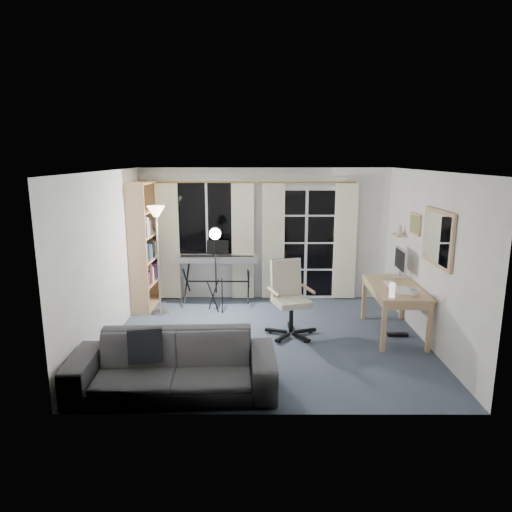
{
  "coord_description": "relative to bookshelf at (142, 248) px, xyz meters",
  "views": [
    {
      "loc": [
        -0.15,
        -6.22,
        2.59
      ],
      "look_at": [
        -0.16,
        0.35,
        1.15
      ],
      "focal_mm": 32.0,
      "sensor_mm": 36.0,
      "label": 1
    }
  ],
  "objects": [
    {
      "name": "sofa",
      "position": [
        1.05,
        -3.03,
        -0.6
      ],
      "size": [
        2.28,
        0.76,
        0.88
      ],
      "rotation": [
        0.0,
        0.0,
        0.05
      ],
      "color": "#323134",
      "rests_on": "floor"
    },
    {
      "name": "window",
      "position": [
        1.08,
        0.49,
        0.46
      ],
      "size": [
        1.2,
        0.08,
        1.4
      ],
      "color": "white",
      "rests_on": "floor"
    },
    {
      "name": "mug",
      "position": [
        4.11,
        -1.79,
        -0.24
      ],
      "size": [
        0.12,
        0.1,
        0.12
      ],
      "primitive_type": "imported",
      "rotation": [
        0.0,
        0.0,
        -0.03
      ],
      "color": "silver",
      "rests_on": "desk"
    },
    {
      "name": "torchiere_lamp",
      "position": [
        0.36,
        -0.4,
        0.42
      ],
      "size": [
        0.33,
        0.33,
        1.81
      ],
      "rotation": [
        0.0,
        0.0,
        -0.15
      ],
      "color": "#B2B2B7",
      "rests_on": "floor"
    },
    {
      "name": "french_door",
      "position": [
        2.88,
        0.49,
        -0.01
      ],
      "size": [
        1.32,
        0.09,
        2.11
      ],
      "color": "white",
      "rests_on": "floor"
    },
    {
      "name": "framed_print",
      "position": [
        4.36,
        -0.94,
        0.56
      ],
      "size": [
        0.03,
        0.42,
        0.32
      ],
      "color": "tan",
      "rests_on": "floor"
    },
    {
      "name": "desk",
      "position": [
        4.01,
        -1.29,
        -0.39
      ],
      "size": [
        0.73,
        1.4,
        0.74
      ],
      "rotation": [
        0.0,
        0.0,
        -0.03
      ],
      "color": "tan",
      "rests_on": "floor"
    },
    {
      "name": "wall_shelf",
      "position": [
        4.29,
        -0.44,
        0.37
      ],
      "size": [
        0.16,
        0.3,
        0.18
      ],
      "color": "tan",
      "rests_on": "floor"
    },
    {
      "name": "office_chair",
      "position": [
        2.45,
        -1.25,
        -0.39
      ],
      "size": [
        0.77,
        0.73,
        1.11
      ],
      "rotation": [
        0.0,
        0.0,
        0.32
      ],
      "color": "black",
      "rests_on": "floor"
    },
    {
      "name": "bookshelf",
      "position": [
        0.0,
        0.0,
        0.0
      ],
      "size": [
        0.39,
        1.03,
        2.19
      ],
      "rotation": [
        0.0,
        0.0,
        -0.04
      ],
      "color": "tan",
      "rests_on": "floor"
    },
    {
      "name": "keyboard_piano",
      "position": [
        1.28,
        0.21,
        -0.24
      ],
      "size": [
        1.45,
        0.71,
        1.05
      ],
      "rotation": [
        0.0,
        0.0,
        -0.01
      ],
      "color": "black",
      "rests_on": "floor"
    },
    {
      "name": "floor",
      "position": [
        2.13,
        -1.49,
        -1.05
      ],
      "size": [
        4.5,
        4.0,
        0.02
      ],
      "primitive_type": "cube",
      "color": "#3D4658",
      "rests_on": "ground"
    },
    {
      "name": "studio_light",
      "position": [
        1.3,
        -0.34,
        0.15
      ],
      "size": [
        0.28,
        0.3,
        1.49
      ],
      "rotation": [
        0.0,
        0.0,
        0.08
      ],
      "color": "black",
      "rests_on": "floor"
    },
    {
      "name": "curtains",
      "position": [
        1.99,
        0.39,
        0.05
      ],
      "size": [
        3.6,
        0.07,
        2.13
      ],
      "color": "gold",
      "rests_on": "floor"
    },
    {
      "name": "desk_clutter",
      "position": [
        3.94,
        -1.52,
        -0.46
      ],
      "size": [
        0.45,
        0.83,
        0.93
      ],
      "rotation": [
        0.0,
        0.0,
        -0.03
      ],
      "color": "white",
      "rests_on": "desk"
    },
    {
      "name": "wall_mirror",
      "position": [
        4.35,
        -1.84,
        0.51
      ],
      "size": [
        0.04,
        0.94,
        0.74
      ],
      "color": "tan",
      "rests_on": "floor"
    },
    {
      "name": "monitor",
      "position": [
        4.21,
        -0.84,
        -0.02
      ],
      "size": [
        0.18,
        0.53,
        0.46
      ],
      "rotation": [
        0.0,
        0.0,
        -0.03
      ],
      "color": "silver",
      "rests_on": "desk"
    }
  ]
}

